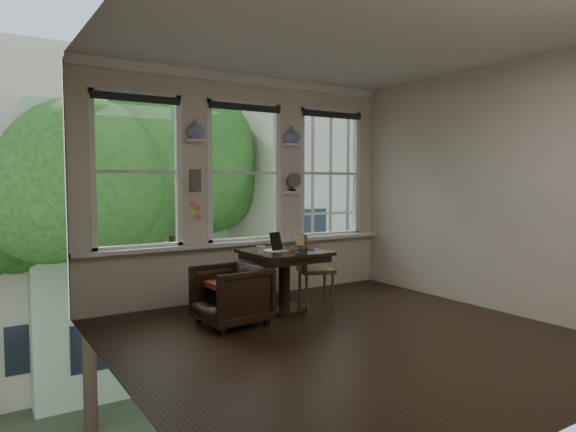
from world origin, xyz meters
TOP-DOWN VIEW (x-y plane):
  - ground at (0.00, 0.00)m, footprint 4.50×4.50m
  - ceiling at (0.00, 0.00)m, footprint 4.50×4.50m
  - wall_back at (0.00, 2.25)m, footprint 4.50×0.00m
  - wall_front at (0.00, -2.25)m, footprint 4.50×0.00m
  - wall_left at (-2.25, 0.00)m, footprint 0.00×4.50m
  - wall_right at (2.25, 0.00)m, footprint 0.00×4.50m
  - window_left at (-1.45, 2.25)m, footprint 1.10×0.12m
  - window_center at (0.00, 2.25)m, footprint 1.10×0.12m
  - window_right at (1.45, 2.25)m, footprint 1.10×0.12m
  - shelf_left at (-0.72, 2.15)m, footprint 0.26×0.16m
  - shelf_right at (0.72, 2.15)m, footprint 0.26×0.16m
  - intercom at (-0.72, 2.18)m, footprint 0.14×0.06m
  - sticky_notes at (-0.72, 2.19)m, footprint 0.16×0.01m
  - desk_fan at (0.72, 2.13)m, footprint 0.20×0.20m
  - vase_left at (-0.72, 2.15)m, footprint 0.24×0.24m
  - vase_right at (0.72, 2.15)m, footprint 0.24×0.24m
  - table at (0.02, 1.22)m, footprint 0.90×0.90m
  - armchair_left at (-0.78, 1.06)m, footprint 0.77×0.75m
  - cushion_red at (-0.78, 1.06)m, footprint 0.45×0.45m
  - side_chair_right at (0.54, 1.30)m, footprint 0.53×0.53m
  - laptop at (0.27, 1.18)m, footprint 0.35×0.30m
  - mug at (-0.35, 1.14)m, footprint 0.12×0.12m
  - drinking_glass at (0.02, 0.91)m, footprint 0.12×0.12m
  - tablet at (-0.05, 1.30)m, footprint 0.17×0.11m
  - papers at (-0.09, 1.29)m, footprint 0.29×0.35m

SIDE VIEW (x-z plane):
  - ground at x=0.00m, z-range 0.00..0.00m
  - armchair_left at x=-0.78m, z-range 0.00..0.66m
  - table at x=0.02m, z-range 0.00..0.75m
  - cushion_red at x=-0.78m, z-range 0.42..0.48m
  - side_chair_right at x=0.54m, z-range 0.00..0.92m
  - papers at x=-0.09m, z-range 0.75..0.75m
  - laptop at x=0.27m, z-range 0.75..0.77m
  - drinking_glass at x=0.02m, z-range 0.75..0.84m
  - mug at x=-0.35m, z-range 0.75..0.84m
  - tablet at x=-0.05m, z-range 0.75..0.97m
  - sticky_notes at x=-0.72m, z-range 1.13..1.37m
  - wall_back at x=0.00m, z-range -0.75..3.75m
  - wall_front at x=0.00m, z-range -0.75..3.75m
  - wall_left at x=-2.25m, z-range -0.75..3.75m
  - wall_right at x=2.25m, z-range -0.75..3.75m
  - desk_fan at x=0.72m, z-range 1.41..1.65m
  - intercom at x=-0.72m, z-range 1.46..1.74m
  - window_left at x=-1.45m, z-range 0.75..2.65m
  - window_center at x=0.00m, z-range 0.75..2.65m
  - window_right at x=1.45m, z-range 0.75..2.65m
  - shelf_left at x=-0.72m, z-range 2.08..2.12m
  - shelf_right at x=0.72m, z-range 2.08..2.12m
  - vase_left at x=-0.72m, z-range 2.12..2.36m
  - vase_right at x=0.72m, z-range 2.12..2.36m
  - ceiling at x=0.00m, z-range 3.00..3.00m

